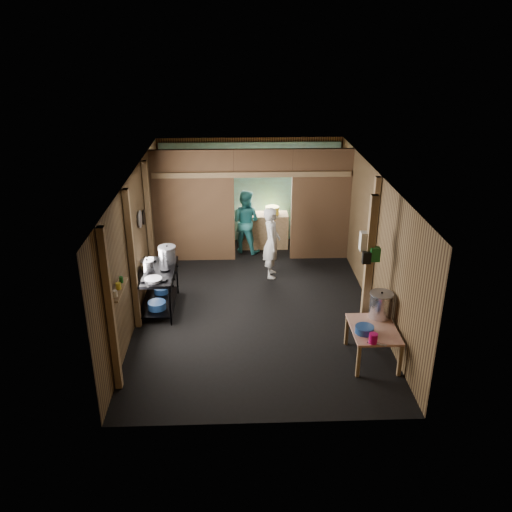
{
  "coord_description": "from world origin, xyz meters",
  "views": [
    {
      "loc": [
        -0.36,
        -9.36,
        5.07
      ],
      "look_at": [
        0.0,
        -0.2,
        1.1
      ],
      "focal_mm": 37.41,
      "sensor_mm": 36.0,
      "label": 1
    }
  ],
  "objects_px": {
    "stove_pot_large": "(167,255)",
    "cook": "(272,243)",
    "gas_range": "(158,290)",
    "yellow_tub": "(272,210)",
    "stock_pot": "(381,306)",
    "prep_table": "(372,344)",
    "pink_bucket": "(373,338)"
  },
  "relations": [
    {
      "from": "prep_table",
      "to": "yellow_tub",
      "type": "xyz_separation_m",
      "value": [
        -1.31,
        4.97,
        0.65
      ]
    },
    {
      "from": "gas_range",
      "to": "cook",
      "type": "distance_m",
      "value": 2.7
    },
    {
      "from": "stove_pot_large",
      "to": "stock_pot",
      "type": "bearing_deg",
      "value": -26.68
    },
    {
      "from": "prep_table",
      "to": "stove_pot_large",
      "type": "xyz_separation_m",
      "value": [
        -3.54,
        2.24,
        0.68
      ]
    },
    {
      "from": "cook",
      "to": "pink_bucket",
      "type": "bearing_deg",
      "value": -158.08
    },
    {
      "from": "stock_pot",
      "to": "cook",
      "type": "bearing_deg",
      "value": 119.26
    },
    {
      "from": "yellow_tub",
      "to": "gas_range",
      "type": "bearing_deg",
      "value": -127.57
    },
    {
      "from": "gas_range",
      "to": "yellow_tub",
      "type": "relative_size",
      "value": 4.16
    },
    {
      "from": "stove_pot_large",
      "to": "prep_table",
      "type": "bearing_deg",
      "value": -32.32
    },
    {
      "from": "stove_pot_large",
      "to": "cook",
      "type": "bearing_deg",
      "value": 26.03
    },
    {
      "from": "cook",
      "to": "stove_pot_large",
      "type": "bearing_deg",
      "value": 118.35
    },
    {
      "from": "stove_pot_large",
      "to": "pink_bucket",
      "type": "xyz_separation_m",
      "value": [
        3.42,
        -2.67,
        -0.3
      ]
    },
    {
      "from": "prep_table",
      "to": "stove_pot_large",
      "type": "height_order",
      "value": "stove_pot_large"
    },
    {
      "from": "stove_pot_large",
      "to": "cook",
      "type": "height_order",
      "value": "cook"
    },
    {
      "from": "pink_bucket",
      "to": "cook",
      "type": "relative_size",
      "value": 0.1
    },
    {
      "from": "stove_pot_large",
      "to": "stock_pot",
      "type": "relative_size",
      "value": 0.76
    },
    {
      "from": "pink_bucket",
      "to": "yellow_tub",
      "type": "distance_m",
      "value": 5.54
    },
    {
      "from": "prep_table",
      "to": "cook",
      "type": "distance_m",
      "value": 3.6
    },
    {
      "from": "gas_range",
      "to": "cook",
      "type": "bearing_deg",
      "value": 31.87
    },
    {
      "from": "prep_table",
      "to": "stock_pot",
      "type": "height_order",
      "value": "stock_pot"
    },
    {
      "from": "stock_pot",
      "to": "gas_range",
      "type": "bearing_deg",
      "value": 159.12
    },
    {
      "from": "gas_range",
      "to": "prep_table",
      "type": "height_order",
      "value": "gas_range"
    },
    {
      "from": "stock_pot",
      "to": "yellow_tub",
      "type": "xyz_separation_m",
      "value": [
        -1.5,
        4.61,
        0.14
      ]
    },
    {
      "from": "prep_table",
      "to": "yellow_tub",
      "type": "height_order",
      "value": "yellow_tub"
    },
    {
      "from": "gas_range",
      "to": "stock_pot",
      "type": "distance_m",
      "value": 4.19
    },
    {
      "from": "gas_range",
      "to": "stove_pot_large",
      "type": "height_order",
      "value": "stove_pot_large"
    },
    {
      "from": "stove_pot_large",
      "to": "stock_pot",
      "type": "distance_m",
      "value": 4.17
    },
    {
      "from": "gas_range",
      "to": "yellow_tub",
      "type": "xyz_separation_m",
      "value": [
        2.4,
        3.12,
        0.53
      ]
    },
    {
      "from": "stove_pot_large",
      "to": "pink_bucket",
      "type": "distance_m",
      "value": 4.35
    },
    {
      "from": "stove_pot_large",
      "to": "yellow_tub",
      "type": "height_order",
      "value": "stove_pot_large"
    },
    {
      "from": "stove_pot_large",
      "to": "cook",
      "type": "xyz_separation_m",
      "value": [
        2.1,
        1.03,
        -0.19
      ]
    },
    {
      "from": "gas_range",
      "to": "stock_pot",
      "type": "bearing_deg",
      "value": -20.88
    }
  ]
}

